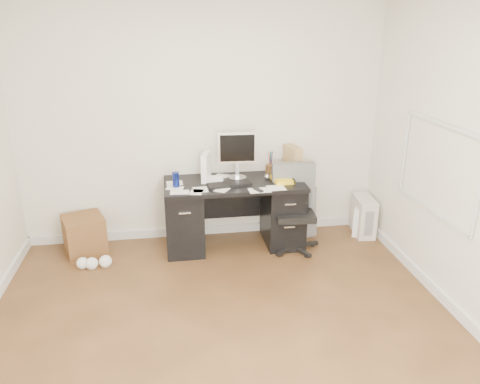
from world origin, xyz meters
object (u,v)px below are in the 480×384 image
(office_chair, at_px, (295,209))
(wicker_basket, at_px, (84,234))
(lcd_monitor, at_px, (237,155))
(pc_tower, at_px, (363,216))
(desk, at_px, (234,212))
(keyboard, at_px, (229,184))

(office_chair, height_order, wicker_basket, office_chair)
(lcd_monitor, relative_size, pc_tower, 1.19)
(desk, bearing_deg, wicker_basket, 176.66)
(desk, height_order, office_chair, office_chair)
(desk, distance_m, office_chair, 0.66)
(lcd_monitor, bearing_deg, office_chair, -24.76)
(keyboard, bearing_deg, pc_tower, -3.27)
(office_chair, bearing_deg, pc_tower, 21.32)
(office_chair, height_order, pc_tower, office_chair)
(lcd_monitor, height_order, pc_tower, lcd_monitor)
(desk, relative_size, keyboard, 3.28)
(lcd_monitor, bearing_deg, desk, -111.79)
(pc_tower, xyz_separation_m, wicker_basket, (-3.19, 0.02, -0.02))
(pc_tower, bearing_deg, keyboard, -167.36)
(keyboard, relative_size, office_chair, 0.48)
(lcd_monitor, bearing_deg, pc_tower, 1.72)
(keyboard, relative_size, pc_tower, 1.02)
(lcd_monitor, distance_m, office_chair, 0.85)
(desk, distance_m, lcd_monitor, 0.63)
(lcd_monitor, xyz_separation_m, wicker_basket, (-1.69, -0.01, -0.81))
(pc_tower, bearing_deg, lcd_monitor, -174.96)
(desk, bearing_deg, keyboard, -122.30)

